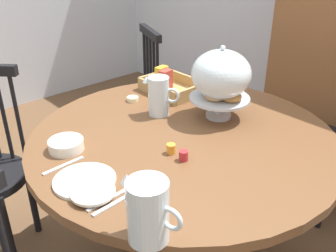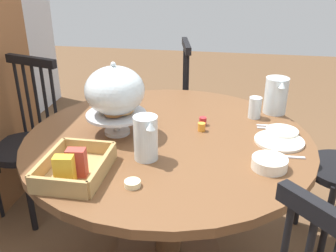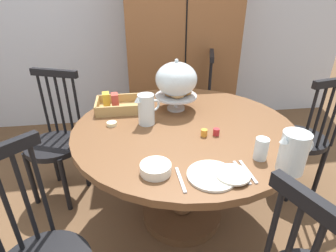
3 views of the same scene
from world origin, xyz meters
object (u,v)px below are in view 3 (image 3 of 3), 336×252
(pastry_stand_with_dome, at_px, (176,81))
(cereal_basket, at_px, (118,105))
(wooden_armoire, at_px, (180,42))
(windsor_chair_by_cabinet, at_px, (56,144))
(milk_pitcher, at_px, (146,111))
(cereal_bowl, at_px, (156,168))
(dining_table, at_px, (184,151))
(drinking_glass, at_px, (261,149))
(windsor_chair_near_window, at_px, (194,107))
(butter_dish, at_px, (112,124))
(china_plate_small, at_px, (233,174))
(china_plate_large, at_px, (212,175))
(orange_juice_pitcher, at_px, (293,154))
(windsor_chair_host_seat, at_px, (302,140))

(pastry_stand_with_dome, relative_size, cereal_basket, 1.09)
(wooden_armoire, xyz_separation_m, windsor_chair_by_cabinet, (-1.11, -0.99, -0.53))
(milk_pitcher, distance_m, cereal_bowl, 0.50)
(dining_table, distance_m, milk_pitcher, 0.36)
(milk_pitcher, distance_m, drinking_glass, 0.69)
(windsor_chair_near_window, xyz_separation_m, butter_dish, (-0.72, -0.86, 0.30))
(wooden_armoire, xyz_separation_m, china_plate_small, (-0.12, -1.90, -0.23))
(windsor_chair_near_window, height_order, china_plate_large, windsor_chair_near_window)
(wooden_armoire, distance_m, dining_table, 1.46)
(cereal_bowl, bearing_deg, wooden_armoire, 76.18)
(windsor_chair_by_cabinet, relative_size, orange_juice_pitcher, 4.85)
(windsor_chair_by_cabinet, height_order, windsor_chair_host_seat, same)
(windsor_chair_by_cabinet, height_order, pastry_stand_with_dome, pastry_stand_with_dome)
(windsor_chair_host_seat, height_order, china_plate_large, windsor_chair_host_seat)
(pastry_stand_with_dome, bearing_deg, cereal_bowl, -107.05)
(windsor_chair_near_window, xyz_separation_m, china_plate_large, (-0.27, -1.42, 0.29))
(wooden_armoire, bearing_deg, windsor_chair_host_seat, -59.01)
(pastry_stand_with_dome, height_order, orange_juice_pitcher, pastry_stand_with_dome)
(windsor_chair_host_seat, bearing_deg, pastry_stand_with_dome, 175.95)
(china_plate_small, xyz_separation_m, cereal_bowl, (-0.33, 0.08, 0.01))
(pastry_stand_with_dome, height_order, drinking_glass, pastry_stand_with_dome)
(wooden_armoire, relative_size, butter_dish, 32.67)
(windsor_chair_host_seat, bearing_deg, orange_juice_pitcher, -129.74)
(butter_dish, bearing_deg, china_plate_large, -50.98)
(butter_dish, bearing_deg, china_plate_small, -47.00)
(windsor_chair_near_window, bearing_deg, china_plate_small, -97.12)
(windsor_chair_host_seat, xyz_separation_m, cereal_bowl, (-1.17, -0.62, 0.31))
(windsor_chair_near_window, relative_size, china_plate_large, 4.43)
(windsor_chair_near_window, distance_m, pastry_stand_with_dome, 0.89)
(pastry_stand_with_dome, height_order, milk_pitcher, pastry_stand_with_dome)
(dining_table, relative_size, cereal_basket, 4.21)
(china_plate_small, distance_m, butter_dish, 0.79)
(china_plate_small, bearing_deg, windsor_chair_by_cabinet, 137.41)
(wooden_armoire, bearing_deg, dining_table, -99.39)
(wooden_armoire, relative_size, china_plate_large, 8.91)
(pastry_stand_with_dome, bearing_deg, china_plate_small, -81.22)
(dining_table, xyz_separation_m, china_plate_small, (0.11, -0.52, 0.21))
(orange_juice_pitcher, distance_m, milk_pitcher, 0.83)
(drinking_glass, distance_m, butter_dish, 0.86)
(windsor_chair_by_cabinet, bearing_deg, milk_pitcher, -26.78)
(cereal_basket, bearing_deg, drinking_glass, -45.04)
(drinking_glass, bearing_deg, milk_pitcher, 138.27)
(cereal_basket, bearing_deg, china_plate_large, -61.95)
(windsor_chair_near_window, relative_size, china_plate_small, 6.50)
(dining_table, height_order, china_plate_small, china_plate_small)
(wooden_armoire, distance_m, china_plate_small, 1.92)
(windsor_chair_host_seat, relative_size, milk_pitcher, 5.23)
(dining_table, relative_size, china_plate_small, 8.86)
(dining_table, distance_m, cereal_basket, 0.54)
(pastry_stand_with_dome, bearing_deg, windsor_chair_host_seat, -4.05)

